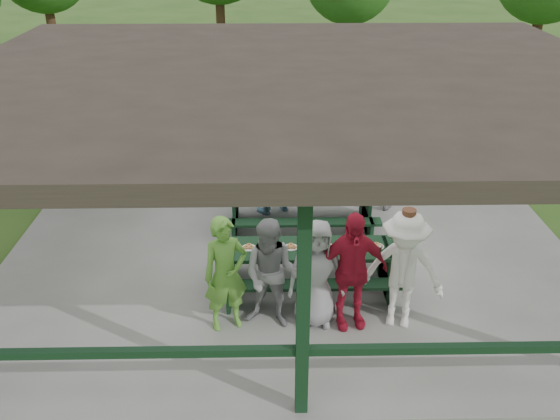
{
  "coord_description": "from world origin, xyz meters",
  "views": [
    {
      "loc": [
        -0.36,
        -9.16,
        5.51
      ],
      "look_at": [
        -0.19,
        -0.3,
        1.06
      ],
      "focal_mm": 38.0,
      "sensor_mm": 36.0,
      "label": 1
    }
  ],
  "objects_px": {
    "spectator_blue": "(197,159)",
    "spectator_grey": "(374,168)",
    "contestant_grey_left": "(272,275)",
    "pickup_truck": "(367,90)",
    "farm_trailer": "(139,88)",
    "contestant_red": "(351,271)",
    "contestant_grey_mid": "(316,274)",
    "contestant_white_fedora": "(403,270)",
    "picnic_table_far": "(301,206)",
    "contestant_green": "(226,274)",
    "picnic_table_near": "(308,262)",
    "spectator_lblue": "(274,171)"
  },
  "relations": [
    {
      "from": "farm_trailer",
      "to": "contestant_white_fedora",
      "type": "bearing_deg",
      "value": -77.4
    },
    {
      "from": "picnic_table_far",
      "to": "pickup_truck",
      "type": "distance_m",
      "value": 8.03
    },
    {
      "from": "picnic_table_near",
      "to": "pickup_truck",
      "type": "distance_m",
      "value": 9.96
    },
    {
      "from": "picnic_table_near",
      "to": "contestant_white_fedora",
      "type": "bearing_deg",
      "value": -36.48
    },
    {
      "from": "picnic_table_far",
      "to": "contestant_green",
      "type": "distance_m",
      "value": 3.2
    },
    {
      "from": "contestant_grey_left",
      "to": "pickup_truck",
      "type": "distance_m",
      "value": 10.98
    },
    {
      "from": "contestant_grey_mid",
      "to": "spectator_lblue",
      "type": "xyz_separation_m",
      "value": [
        -0.57,
        3.67,
        0.04
      ]
    },
    {
      "from": "contestant_grey_left",
      "to": "contestant_red",
      "type": "bearing_deg",
      "value": 14.22
    },
    {
      "from": "picnic_table_far",
      "to": "contestant_red",
      "type": "height_order",
      "value": "contestant_red"
    },
    {
      "from": "contestant_green",
      "to": "spectator_blue",
      "type": "distance_m",
      "value": 4.45
    },
    {
      "from": "spectator_grey",
      "to": "contestant_green",
      "type": "bearing_deg",
      "value": 65.86
    },
    {
      "from": "contestant_white_fedora",
      "to": "spectator_blue",
      "type": "distance_m",
      "value": 5.51
    },
    {
      "from": "contestant_red",
      "to": "contestant_white_fedora",
      "type": "relative_size",
      "value": 0.97
    },
    {
      "from": "contestant_green",
      "to": "contestant_grey_mid",
      "type": "xyz_separation_m",
      "value": [
        1.28,
        0.06,
        -0.05
      ]
    },
    {
      "from": "picnic_table_far",
      "to": "spectator_lblue",
      "type": "height_order",
      "value": "spectator_lblue"
    },
    {
      "from": "contestant_green",
      "to": "spectator_blue",
      "type": "xyz_separation_m",
      "value": [
        -0.85,
        4.37,
        -0.01
      ]
    },
    {
      "from": "spectator_grey",
      "to": "farm_trailer",
      "type": "bearing_deg",
      "value": -37.95
    },
    {
      "from": "contestant_grey_left",
      "to": "spectator_lblue",
      "type": "bearing_deg",
      "value": 103.93
    },
    {
      "from": "picnic_table_far",
      "to": "contestant_grey_left",
      "type": "distance_m",
      "value": 2.98
    },
    {
      "from": "picnic_table_far",
      "to": "spectator_grey",
      "type": "height_order",
      "value": "spectator_grey"
    },
    {
      "from": "spectator_blue",
      "to": "spectator_grey",
      "type": "distance_m",
      "value": 3.61
    },
    {
      "from": "contestant_grey_left",
      "to": "contestant_grey_mid",
      "type": "bearing_deg",
      "value": 17.81
    },
    {
      "from": "picnic_table_near",
      "to": "spectator_lblue",
      "type": "bearing_deg",
      "value": 100.4
    },
    {
      "from": "contestant_grey_mid",
      "to": "contestant_white_fedora",
      "type": "xyz_separation_m",
      "value": [
        1.21,
        -0.06,
        0.08
      ]
    },
    {
      "from": "spectator_lblue",
      "to": "pickup_truck",
      "type": "height_order",
      "value": "spectator_lblue"
    },
    {
      "from": "contestant_red",
      "to": "farm_trailer",
      "type": "distance_m",
      "value": 11.91
    },
    {
      "from": "picnic_table_far",
      "to": "spectator_grey",
      "type": "xyz_separation_m",
      "value": [
        1.51,
        0.96,
        0.37
      ]
    },
    {
      "from": "pickup_truck",
      "to": "farm_trailer",
      "type": "relative_size",
      "value": 1.17
    },
    {
      "from": "contestant_grey_mid",
      "to": "spectator_lblue",
      "type": "relative_size",
      "value": 0.96
    },
    {
      "from": "picnic_table_far",
      "to": "contestant_green",
      "type": "height_order",
      "value": "contestant_green"
    },
    {
      "from": "contestant_grey_left",
      "to": "spectator_grey",
      "type": "relative_size",
      "value": 0.99
    },
    {
      "from": "picnic_table_far",
      "to": "contestant_green",
      "type": "bearing_deg",
      "value": -112.53
    },
    {
      "from": "contestant_grey_left",
      "to": "contestant_red",
      "type": "height_order",
      "value": "contestant_red"
    },
    {
      "from": "contestant_red",
      "to": "contestant_green",
      "type": "bearing_deg",
      "value": 171.81
    },
    {
      "from": "picnic_table_far",
      "to": "contestant_red",
      "type": "distance_m",
      "value": 3.0
    },
    {
      "from": "picnic_table_near",
      "to": "contestant_white_fedora",
      "type": "xyz_separation_m",
      "value": [
        1.27,
        -0.94,
        0.43
      ]
    },
    {
      "from": "contestant_grey_mid",
      "to": "spectator_blue",
      "type": "bearing_deg",
      "value": 114.84
    },
    {
      "from": "contestant_grey_mid",
      "to": "contestant_white_fedora",
      "type": "relative_size",
      "value": 0.89
    },
    {
      "from": "picnic_table_near",
      "to": "contestant_white_fedora",
      "type": "distance_m",
      "value": 1.63
    },
    {
      "from": "contestant_grey_mid",
      "to": "farm_trailer",
      "type": "xyz_separation_m",
      "value": [
        -4.58,
        10.72,
        -0.19
      ]
    },
    {
      "from": "picnic_table_far",
      "to": "farm_trailer",
      "type": "distance_m",
      "value": 9.06
    },
    {
      "from": "picnic_table_far",
      "to": "contestant_grey_left",
      "type": "bearing_deg",
      "value": -101.17
    },
    {
      "from": "contestant_green",
      "to": "spectator_lblue",
      "type": "xyz_separation_m",
      "value": [
        0.71,
        3.73,
        -0.01
      ]
    },
    {
      "from": "contestant_red",
      "to": "pickup_truck",
      "type": "height_order",
      "value": "contestant_red"
    },
    {
      "from": "picnic_table_near",
      "to": "pickup_truck",
      "type": "relative_size",
      "value": 0.56
    },
    {
      "from": "picnic_table_near",
      "to": "contestant_green",
      "type": "distance_m",
      "value": 1.59
    },
    {
      "from": "picnic_table_far",
      "to": "spectator_lblue",
      "type": "distance_m",
      "value": 1.02
    },
    {
      "from": "farm_trailer",
      "to": "picnic_table_far",
      "type": "bearing_deg",
      "value": -75.71
    },
    {
      "from": "farm_trailer",
      "to": "pickup_truck",
      "type": "bearing_deg",
      "value": -17.2
    },
    {
      "from": "spectator_blue",
      "to": "spectator_grey",
      "type": "relative_size",
      "value": 1.02
    }
  ]
}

